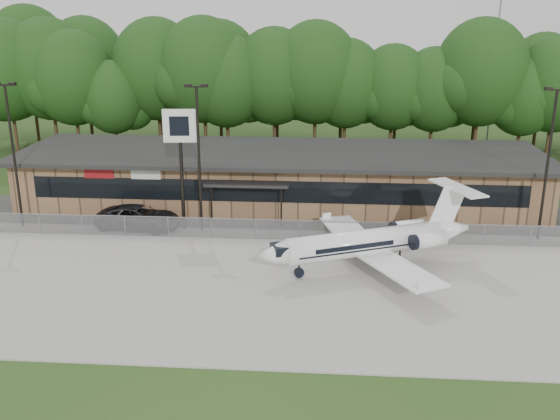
# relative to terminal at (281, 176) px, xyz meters

# --- Properties ---
(ground) EXTENTS (160.00, 160.00, 0.00)m
(ground) POSITION_rel_terminal_xyz_m (0.00, -23.94, -2.18)
(ground) COLOR #254217
(ground) RESTS_ON ground
(apron) EXTENTS (64.00, 18.00, 0.08)m
(apron) POSITION_rel_terminal_xyz_m (0.00, -15.94, -2.14)
(apron) COLOR #9E9B93
(apron) RESTS_ON ground
(parking_lot) EXTENTS (50.00, 9.00, 0.06)m
(parking_lot) POSITION_rel_terminal_xyz_m (0.00, -4.44, -2.15)
(parking_lot) COLOR #383835
(parking_lot) RESTS_ON ground
(terminal) EXTENTS (41.00, 11.65, 4.30)m
(terminal) POSITION_rel_terminal_xyz_m (0.00, 0.00, 0.00)
(terminal) COLOR olive
(terminal) RESTS_ON ground
(fence) EXTENTS (46.00, 0.04, 1.52)m
(fence) POSITION_rel_terminal_xyz_m (0.00, -8.94, -1.40)
(fence) COLOR gray
(fence) RESTS_ON ground
(treeline) EXTENTS (72.00, 12.00, 15.00)m
(treeline) POSITION_rel_terminal_xyz_m (0.00, 18.06, 5.32)
(treeline) COLOR #173511
(treeline) RESTS_ON ground
(radio_mast) EXTENTS (0.20, 0.20, 25.00)m
(radio_mast) POSITION_rel_terminal_xyz_m (22.00, 24.06, 10.32)
(radio_mast) COLOR gray
(radio_mast) RESTS_ON ground
(light_pole_left) EXTENTS (1.55, 0.30, 10.23)m
(light_pole_left) POSITION_rel_terminal_xyz_m (-18.00, -7.44, 3.80)
(light_pole_left) COLOR black
(light_pole_left) RESTS_ON ground
(light_pole_mid) EXTENTS (1.55, 0.30, 10.23)m
(light_pole_mid) POSITION_rel_terminal_xyz_m (-5.00, -7.44, 3.80)
(light_pole_mid) COLOR black
(light_pole_mid) RESTS_ON ground
(light_pole_right) EXTENTS (1.55, 0.30, 10.23)m
(light_pole_right) POSITION_rel_terminal_xyz_m (18.00, -7.44, 3.80)
(light_pole_right) COLOR black
(light_pole_right) RESTS_ON ground
(business_jet) EXTENTS (13.70, 12.22, 4.72)m
(business_jet) POSITION_rel_terminal_xyz_m (6.44, -13.34, -0.49)
(business_jet) COLOR white
(business_jet) RESTS_ON ground
(suv) EXTENTS (6.21, 3.39, 1.65)m
(suv) POSITION_rel_terminal_xyz_m (-9.55, -7.19, -1.35)
(suv) COLOR #2F2F31
(suv) RESTS_ON ground
(pole_sign) EXTENTS (2.24, 0.46, 8.51)m
(pole_sign) POSITION_rel_terminal_xyz_m (-6.31, -7.14, 4.34)
(pole_sign) COLOR black
(pole_sign) RESTS_ON ground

